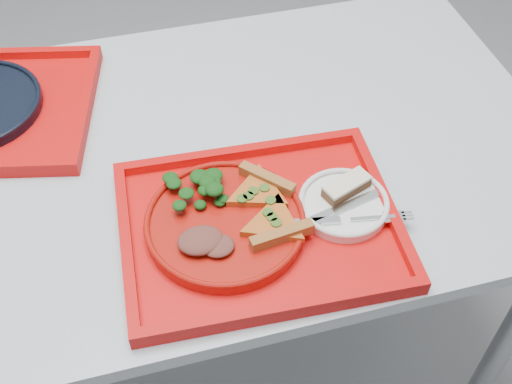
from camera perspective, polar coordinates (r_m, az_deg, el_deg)
ground at (r=1.79m, az=-7.62°, el=-14.36°), size 10.00×10.00×0.00m
table at (r=1.24m, az=-10.73°, el=0.14°), size 1.60×0.80×0.75m
tray_main at (r=1.06m, az=0.31°, el=-3.22°), size 0.47×0.37×0.01m
dinner_plate at (r=1.04m, az=-2.75°, el=-2.90°), size 0.26×0.26×0.02m
side_plate at (r=1.08m, az=7.76°, el=-1.20°), size 0.15×0.15×0.01m
pizza_slice_a at (r=1.02m, az=1.64°, el=-2.63°), size 0.12×0.13×0.02m
pizza_slice_b at (r=1.07m, az=0.17°, el=0.18°), size 0.16×0.15×0.02m
salad_heap at (r=1.06m, az=-5.32°, el=0.51°), size 0.09×0.08×0.04m
meat_portion at (r=1.00m, az=-4.96°, el=-4.31°), size 0.07×0.06×0.02m
dessert_bar at (r=1.08m, az=8.05°, el=0.49°), size 0.09×0.06×0.02m
knife at (r=1.06m, az=7.48°, el=-1.44°), size 0.18×0.06×0.01m
fork at (r=1.05m, az=8.29°, el=-2.42°), size 0.19×0.05×0.01m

